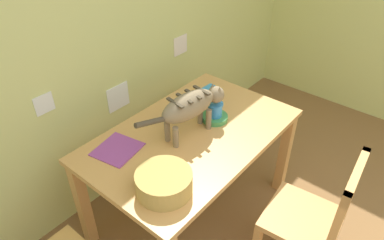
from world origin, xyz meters
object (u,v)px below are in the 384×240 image
Objects in this scene: book_stack at (208,94)px; wooden_chair_near at (310,219)px; cat at (191,106)px; wicker_basket at (164,182)px; saucer_bowl at (215,118)px; dining_table at (192,143)px; coffee_mug at (215,110)px; magazine at (117,149)px.

book_stack is 0.19× the size of wooden_chair_near.
cat reaches higher than wicker_basket.
saucer_bowl is 0.71m from wicker_basket.
dining_table is at bearing -156.33° from book_stack.
wooden_chair_near is (0.58, -0.61, -0.37)m from wicker_basket.
saucer_bowl reaches higher than dining_table.
saucer_bowl is 1.28× the size of coffee_mug.
saucer_bowl is at bearing -33.49° from magazine.
cat is 2.25× the size of wicker_basket.
book_stack is (0.81, -0.07, 0.03)m from magazine.
wooden_chair_near reaches higher than magazine.
wooden_chair_near is at bearing -74.22° from magazine.
magazine is at bearing 157.22° from saucer_bowl.
cat is 0.52m from magazine.
magazine is 1.21m from wooden_chair_near.
cat reaches higher than dining_table.
saucer_bowl is 0.86m from wooden_chair_near.
book_stack is at bearing 68.22° from wooden_chair_near.
dining_table is 0.85m from wooden_chair_near.
dining_table is at bearing 23.53° from wicker_basket.
book_stack is 1.08m from wooden_chair_near.
magazine is 0.81m from book_stack.
cat reaches higher than coffee_mug.
wooden_chair_near reaches higher than book_stack.
wooden_chair_near is at bearing -97.24° from saucer_bowl.
wooden_chair_near is (-0.10, -0.79, -0.39)m from coffee_mug.
dining_table is at bearing 91.88° from wooden_chair_near.
magazine is 0.85× the size of wicker_basket.
book_stack is at bearing 23.59° from wicker_basket.
dining_table is 0.27m from coffee_mug.
cat is at bearing 97.84° from dining_table.
dining_table is 7.93× the size of saucer_bowl.
coffee_mug is at bearing -33.38° from magazine.
dining_table is at bearing -40.49° from magazine.
coffee_mug is 0.46× the size of wicker_basket.
cat is 0.97m from wooden_chair_near.
wicker_basket is (-0.68, -0.18, -0.02)m from coffee_mug.
wooden_chair_near is (0.52, -1.05, -0.31)m from magazine.
wooden_chair_near is (0.11, -0.81, -0.22)m from dining_table.
magazine is (-0.42, 0.24, 0.09)m from dining_table.
coffee_mug is at bearing 76.80° from wooden_chair_near.
saucer_bowl is at bearing 90.00° from cat.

